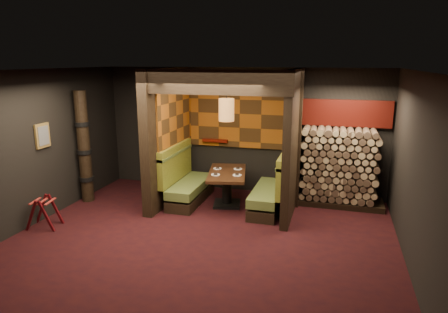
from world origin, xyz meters
TOP-DOWN VIEW (x-y plane):
  - floor at (0.00, 0.00)m, footprint 6.50×5.50m
  - ceiling at (0.00, 0.00)m, footprint 6.50×5.50m
  - wall_back at (0.00, 2.76)m, footprint 6.50×0.02m
  - wall_front at (0.00, -2.76)m, footprint 6.50×0.02m
  - wall_left at (-3.26, 0.00)m, footprint 0.02×5.50m
  - wall_right at (3.26, 0.00)m, footprint 0.02×5.50m
  - partition_left at (-1.35, 1.65)m, footprint 0.20×2.20m
  - partition_right at (1.30, 1.70)m, footprint 0.15×2.10m
  - header_beam at (-0.02, 0.70)m, footprint 2.85×0.18m
  - tapa_back_panel at (-0.02, 2.71)m, footprint 2.40×0.06m
  - tapa_side_panel at (-1.23, 1.82)m, footprint 0.04×1.85m
  - lacquer_shelf at (-0.60, 2.65)m, footprint 0.60×0.12m
  - booth_bench_left at (-0.96, 1.65)m, footprint 0.68×1.60m
  - booth_bench_right at (0.93, 1.65)m, footprint 0.68×1.60m
  - dining_table at (-0.04, 1.65)m, footprint 1.03×1.51m
  - place_settings at (-0.04, 1.65)m, footprint 0.71×0.74m
  - pendant_lamp at (-0.04, 1.60)m, footprint 0.31×0.31m
  - framed_picture at (-3.22, 0.10)m, footprint 0.05×0.36m
  - luggage_rack at (-2.97, -0.37)m, footprint 0.64×0.51m
  - totem_column at (-3.05, 1.10)m, footprint 0.31×0.31m
  - firewood_stack at (2.29, 2.35)m, footprint 1.73×0.70m
  - mosaic_header at (2.29, 2.68)m, footprint 1.83×0.10m
  - bay_front_post at (1.39, 1.96)m, footprint 0.08×0.08m

SIDE VIEW (x-z plane):
  - floor at x=0.00m, z-range -0.02..0.00m
  - luggage_rack at x=-2.97m, z-range 0.00..0.61m
  - booth_bench_left at x=-0.96m, z-range -0.17..0.97m
  - booth_bench_right at x=0.93m, z-range -0.17..0.97m
  - dining_table at x=-0.04m, z-range 0.13..0.87m
  - place_settings at x=-0.04m, z-range 0.73..0.76m
  - firewood_stack at x=2.29m, z-range 0.00..1.64m
  - lacquer_shelf at x=-0.60m, z-range 1.15..1.21m
  - totem_column at x=-3.05m, z-range -0.01..2.39m
  - wall_back at x=0.00m, z-range 0.00..2.85m
  - wall_front at x=0.00m, z-range 0.00..2.85m
  - wall_left at x=-3.26m, z-range 0.00..2.85m
  - wall_right at x=3.26m, z-range 0.00..2.85m
  - partition_left at x=-1.35m, z-range 0.00..2.85m
  - partition_right at x=1.30m, z-range 0.00..2.85m
  - bay_front_post at x=1.39m, z-range 0.00..2.85m
  - framed_picture at x=-3.22m, z-range 1.39..1.85m
  - tapa_back_panel at x=-0.02m, z-range 1.04..2.60m
  - tapa_side_panel at x=-1.23m, z-range 1.12..2.58m
  - mosaic_header at x=2.29m, z-range 1.64..2.20m
  - pendant_lamp at x=-0.04m, z-range 1.52..2.56m
  - header_beam at x=-0.02m, z-range 2.41..2.85m
  - ceiling at x=0.00m, z-range 2.85..2.87m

